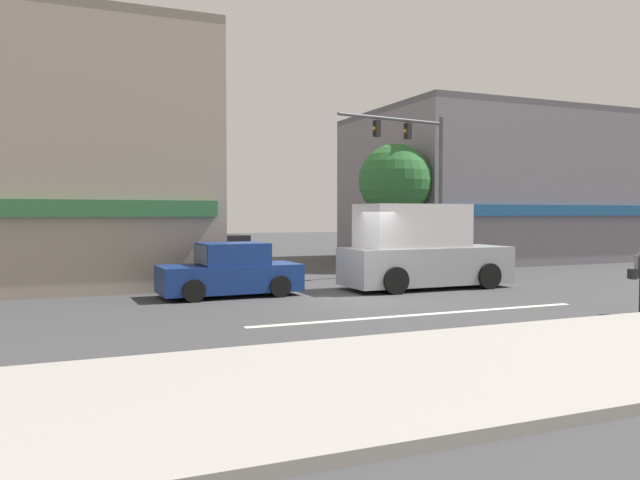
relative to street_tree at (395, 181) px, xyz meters
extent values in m
plane|color=#3D3D3F|center=(-5.47, -7.50, -3.87)|extent=(120.00, 120.00, 0.00)
cube|color=silver|center=(-5.47, -11.00, -3.86)|extent=(9.00, 0.24, 0.01)
cube|color=#9E9993|center=(-5.47, -16.00, -3.79)|extent=(40.00, 5.00, 0.16)
cube|color=slate|center=(8.09, 3.74, -0.17)|extent=(13.73, 10.03, 7.40)
cube|color=#1E5184|center=(8.09, -1.37, -1.27)|extent=(13.05, 0.24, 0.50)
cube|color=#57545B|center=(8.09, 3.74, 3.68)|extent=(13.73, 10.03, 0.30)
cylinder|color=#4C3823|center=(0.00, 0.00, -2.52)|extent=(0.32, 0.32, 2.69)
sphere|color=#28602D|center=(0.00, 0.00, 0.02)|extent=(3.20, 3.20, 3.20)
cylinder|color=brown|center=(-13.53, -2.48, 0.00)|extent=(0.22, 0.22, 7.74)
cube|color=#473828|center=(-13.53, -2.48, 3.47)|extent=(1.40, 0.12, 0.10)
cylinder|color=brown|center=(3.51, 1.91, 0.20)|extent=(0.22, 0.22, 8.13)
cube|color=#473828|center=(3.51, 1.91, 3.86)|extent=(1.40, 0.12, 0.10)
cylinder|color=#47474C|center=(0.27, -3.13, -0.77)|extent=(0.18, 0.18, 6.20)
cylinder|color=#47474C|center=(-2.11, -3.48, 2.08)|extent=(4.77, 0.80, 0.12)
cube|color=black|center=(-1.40, -3.37, 1.68)|extent=(0.23, 0.27, 0.60)
sphere|color=black|center=(-1.51, -3.39, 1.86)|extent=(0.12, 0.12, 0.12)
sphere|color=orange|center=(-1.51, -3.39, 1.68)|extent=(0.12, 0.12, 0.12)
sphere|color=black|center=(-1.51, -3.39, 1.50)|extent=(0.12, 0.12, 0.12)
cube|color=black|center=(-2.82, -3.58, 1.68)|extent=(0.23, 0.27, 0.60)
sphere|color=black|center=(-2.94, -3.60, 1.86)|extent=(0.12, 0.12, 0.12)
sphere|color=orange|center=(-2.94, -3.60, 1.68)|extent=(0.12, 0.12, 0.12)
sphere|color=black|center=(-2.94, -3.60, 1.50)|extent=(0.12, 0.12, 0.12)
cube|color=navy|center=(-8.95, -5.88, -3.33)|extent=(4.15, 1.83, 0.80)
cube|color=navy|center=(-8.85, -5.88, -2.61)|extent=(1.95, 1.62, 0.64)
cube|color=#475666|center=(-9.82, -5.91, -2.61)|extent=(0.10, 1.44, 0.54)
cylinder|color=black|center=(-10.20, -6.77, -3.55)|extent=(0.65, 0.20, 0.64)
cylinder|color=black|center=(-10.25, -5.07, -3.55)|extent=(0.65, 0.20, 0.64)
cylinder|color=black|center=(-7.65, -6.69, -3.55)|extent=(0.65, 0.20, 0.64)
cylinder|color=black|center=(-7.71, -4.99, -3.55)|extent=(0.65, 0.20, 0.64)
cube|color=#999EA3|center=(-2.50, -6.45, -3.12)|extent=(5.61, 2.02, 1.20)
cube|color=silver|center=(-3.05, -6.45, -1.82)|extent=(3.41, 1.91, 1.40)
cube|color=#475666|center=(-1.33, -6.44, -1.82)|extent=(0.06, 1.75, 1.19)
cylinder|color=black|center=(-0.77, -5.44, -3.45)|extent=(0.84, 0.24, 0.84)
cylinder|color=black|center=(-0.76, -7.44, -3.45)|extent=(0.84, 0.24, 0.84)
cylinder|color=black|center=(-4.24, -5.45, -3.45)|extent=(0.84, 0.24, 0.84)
cylinder|color=black|center=(-4.24, -7.45, -3.45)|extent=(0.84, 0.24, 0.84)
cube|color=black|center=(-7.36, 1.10, -3.33)|extent=(1.96, 4.20, 0.80)
cube|color=black|center=(-7.35, 1.00, -2.61)|extent=(1.68, 2.00, 0.64)
cube|color=#475666|center=(-7.41, 1.97, -2.61)|extent=(1.44, 0.15, 0.54)
cylinder|color=black|center=(-8.28, 2.31, -3.55)|extent=(0.22, 0.65, 0.64)
cylinder|color=black|center=(-6.59, 2.42, -3.55)|extent=(0.22, 0.65, 0.64)
cylinder|color=black|center=(-8.12, -0.22, -3.55)|extent=(0.22, 0.65, 0.64)
cylinder|color=black|center=(-6.43, -0.12, -3.55)|extent=(0.22, 0.65, 0.64)
cylinder|color=slate|center=(-0.74, -12.98, -2.72)|extent=(0.09, 0.09, 0.56)
cube|color=black|center=(-0.79, -12.91, -2.89)|extent=(0.23, 0.30, 0.24)
camera|label=1|loc=(-13.65, -23.82, -1.43)|focal=35.00mm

